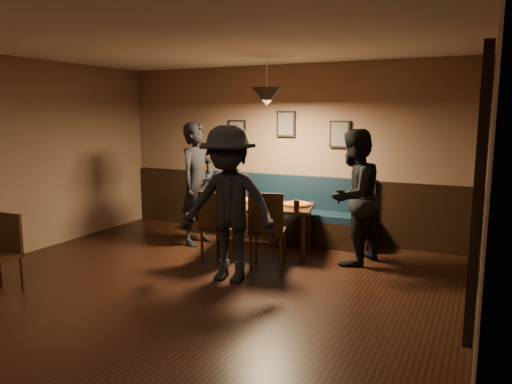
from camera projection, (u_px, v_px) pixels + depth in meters
floor at (159, 308)px, 5.06m from camera, size 7.00×7.00×0.00m
ceiling at (150, 30)px, 4.62m from camera, size 7.00×7.00×0.00m
wall_back at (286, 152)px, 7.95m from camera, size 6.00×0.00×6.00m
wall_right at (485, 198)px, 3.56m from camera, size 0.00×7.00×7.00m
wainscot at (285, 206)px, 8.07m from camera, size 5.88×0.06×1.00m
booth_bench at (279, 208)px, 7.83m from camera, size 3.00×0.60×1.00m
window_frame at (482, 176)px, 4.00m from camera, size 0.06×2.56×1.86m
window_glass at (478, 176)px, 4.01m from camera, size 0.00×2.40×2.40m
picture_left at (237, 132)px, 8.26m from camera, size 0.32×0.04×0.42m
picture_center at (286, 124)px, 7.85m from camera, size 0.32×0.04×0.42m
picture_right at (340, 134)px, 7.49m from camera, size 0.32×0.04×0.42m
pendant_lamp at (267, 97)px, 6.76m from camera, size 0.44×0.44×0.25m
dining_table at (266, 229)px, 7.06m from camera, size 1.48×1.13×0.71m
chair_near_left at (221, 226)px, 6.61m from camera, size 0.47×0.47×0.99m
chair_near_right at (268, 229)px, 6.39m from camera, size 0.56×0.56×1.02m
diner_left at (198, 184)px, 7.46m from camera, size 0.52×0.73×1.89m
diner_right at (354, 197)px, 6.47m from camera, size 0.93×1.05×1.82m
diner_front at (229, 204)px, 5.79m from camera, size 1.26×0.78×1.88m
pizza_a at (243, 200)px, 7.31m from camera, size 0.44×0.44×0.04m
pizza_b at (261, 206)px, 6.83m from camera, size 0.44×0.44×0.04m
pizza_c at (297, 204)px, 6.94m from camera, size 0.49×0.49×0.04m
soda_glass at (296, 206)px, 6.53m from camera, size 0.09×0.09×0.16m
tabasco_bottle at (299, 205)px, 6.71m from camera, size 0.03×0.03×0.12m
napkin_a at (240, 199)px, 7.51m from camera, size 0.15×0.15×0.01m
napkin_b at (226, 206)px, 6.95m from camera, size 0.19×0.19×0.01m
cutlery_set at (258, 209)px, 6.66m from camera, size 0.18×0.04×0.00m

